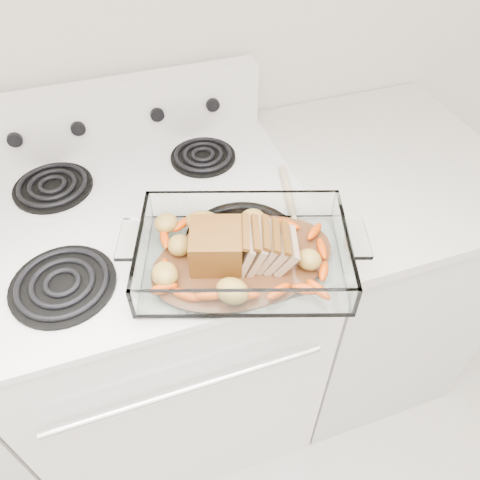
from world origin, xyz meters
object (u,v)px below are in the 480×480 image
object	(u,v)px
counter_right	(360,272)
baking_dish	(243,256)
pork_roast	(233,249)
electric_range	(165,323)

from	to	relation	value
counter_right	baking_dish	size ratio (longest dim) A/B	2.24
baking_dish	pork_roast	distance (m)	0.03
counter_right	pork_roast	size ratio (longest dim) A/B	4.37
baking_dish	pork_roast	bearing A→B (deg)	-161.63
electric_range	pork_roast	world-z (taller)	electric_range
electric_range	pork_roast	bearing A→B (deg)	-56.84
pork_roast	electric_range	bearing A→B (deg)	140.16
pork_roast	baking_dish	bearing A→B (deg)	17.00
electric_range	counter_right	xyz separation A→B (m)	(0.66, -0.00, -0.02)
baking_dish	counter_right	bearing A→B (deg)	42.64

